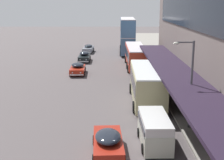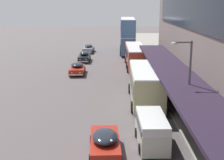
# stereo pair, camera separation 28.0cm
# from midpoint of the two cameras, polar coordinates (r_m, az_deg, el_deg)

# --- Properties ---
(transit_bus_kerbside_front) EXTENTS (2.99, 11.36, 6.40)m
(transit_bus_kerbside_front) POSITION_cam_midpoint_polar(r_m,az_deg,el_deg) (58.21, 2.44, 8.31)
(transit_bus_kerbside_front) COLOR #406792
(transit_bus_kerbside_front) RESTS_ON ground
(transit_bus_kerbside_rear) EXTENTS (2.78, 11.27, 3.09)m
(transit_bus_kerbside_rear) POSITION_cam_midpoint_polar(r_m,az_deg,el_deg) (45.03, 3.91, 4.54)
(transit_bus_kerbside_rear) COLOR #B43424
(transit_bus_kerbside_rear) RESTS_ON ground
(transit_bus_kerbside_far) EXTENTS (2.92, 9.24, 3.25)m
(transit_bus_kerbside_far) POSITION_cam_midpoint_polar(r_m,az_deg,el_deg) (28.92, 5.83, -0.54)
(transit_bus_kerbside_far) COLOR tan
(transit_bus_kerbside_far) RESTS_ON ground
(sedan_second_mid) EXTENTS (2.05, 4.59, 1.52)m
(sedan_second_mid) POSITION_cam_midpoint_polar(r_m,az_deg,el_deg) (19.34, -1.40, -11.42)
(sedan_second_mid) COLOR #A42214
(sedan_second_mid) RESTS_ON ground
(sedan_lead_near) EXTENTS (2.09, 4.49, 1.45)m
(sedan_lead_near) POSITION_cam_midpoint_polar(r_m,az_deg,el_deg) (41.11, -6.74, 2.10)
(sedan_lead_near) COLOR #A82514
(sedan_lead_near) RESTS_ON ground
(sedan_trailing_mid) EXTENTS (2.03, 5.04, 1.48)m
(sedan_trailing_mid) POSITION_cam_midpoint_polar(r_m,az_deg,el_deg) (59.42, -4.75, 5.77)
(sedan_trailing_mid) COLOR gray
(sedan_trailing_mid) RESTS_ON ground
(sedan_trailing_near) EXTENTS (1.85, 4.56, 1.59)m
(sedan_trailing_near) POSITION_cam_midpoint_polar(r_m,az_deg,el_deg) (50.08, -5.49, 4.29)
(sedan_trailing_near) COLOR black
(sedan_trailing_near) RESTS_ON ground
(vw_van) EXTENTS (1.97, 4.58, 1.96)m
(vw_van) POSITION_cam_midpoint_polar(r_m,az_deg,el_deg) (20.72, 7.08, -8.72)
(vw_van) COLOR beige
(vw_van) RESTS_ON ground
(street_lamp) EXTENTS (1.50, 0.28, 6.36)m
(street_lamp) POSITION_cam_midpoint_polar(r_m,az_deg,el_deg) (22.65, 13.32, 0.39)
(street_lamp) COLOR #4C4C51
(street_lamp) RESTS_ON sidewalk_kerb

